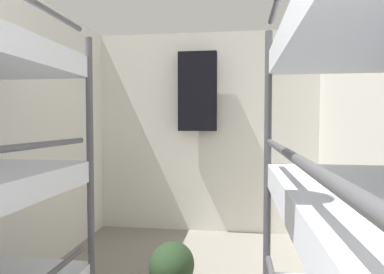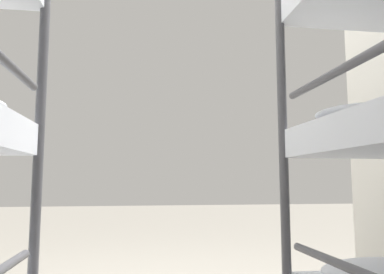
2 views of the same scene
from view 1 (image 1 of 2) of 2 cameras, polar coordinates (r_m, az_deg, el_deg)
wall_back at (r=4.07m, az=2.37°, el=0.74°), size 2.70×0.06×2.35m
duffel_bag at (r=2.87m, az=-3.38°, el=-20.57°), size 0.35×0.47×0.35m
hanging_coat at (r=3.94m, az=0.94°, el=7.58°), size 0.44×0.12×0.90m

